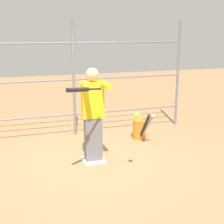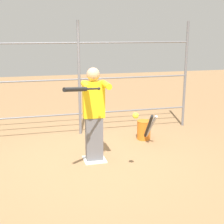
{
  "view_description": "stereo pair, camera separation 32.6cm",
  "coord_description": "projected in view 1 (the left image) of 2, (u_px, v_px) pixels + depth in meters",
  "views": [
    {
      "loc": [
        1.36,
        5.17,
        2.29
      ],
      "look_at": [
        -0.25,
        0.34,
        0.98
      ],
      "focal_mm": 50.0,
      "sensor_mm": 36.0,
      "label": 1
    },
    {
      "loc": [
        1.05,
        5.27,
        2.29
      ],
      "look_at": [
        -0.25,
        0.34,
        0.98
      ],
      "focal_mm": 50.0,
      "sensor_mm": 36.0,
      "label": 2
    }
  ],
  "objects": [
    {
      "name": "ground_plane",
      "position": [
        94.0,
        160.0,
        5.74
      ],
      "size": [
        24.0,
        24.0,
        0.0
      ],
      "primitive_type": "plane",
      "color": "#9E754C"
    },
    {
      "name": "home_plate",
      "position": [
        94.0,
        160.0,
        5.74
      ],
      "size": [
        0.4,
        0.4,
        0.02
      ],
      "color": "white",
      "rests_on": "ground"
    },
    {
      "name": "fence_backstop",
      "position": [
        74.0,
        80.0,
        6.89
      ],
      "size": [
        5.27,
        0.06,
        2.55
      ],
      "color": "slate",
      "rests_on": "ground"
    },
    {
      "name": "batter",
      "position": [
        93.0,
        112.0,
        5.49
      ],
      "size": [
        0.44,
        0.58,
        1.7
      ],
      "color": "slate",
      "rests_on": "ground"
    },
    {
      "name": "baseball_bat_swinging",
      "position": [
        81.0,
        90.0,
        4.57
      ],
      "size": [
        0.65,
        0.54,
        0.15
      ],
      "color": "black"
    },
    {
      "name": "softball_in_flight",
      "position": [
        137.0,
        115.0,
        4.86
      ],
      "size": [
        0.1,
        0.1,
        0.1
      ],
      "color": "yellow"
    },
    {
      "name": "bat_bucket",
      "position": [
        140.0,
        129.0,
        6.83
      ],
      "size": [
        0.31,
        0.8,
        0.71
      ],
      "color": "orange",
      "rests_on": "ground"
    }
  ]
}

